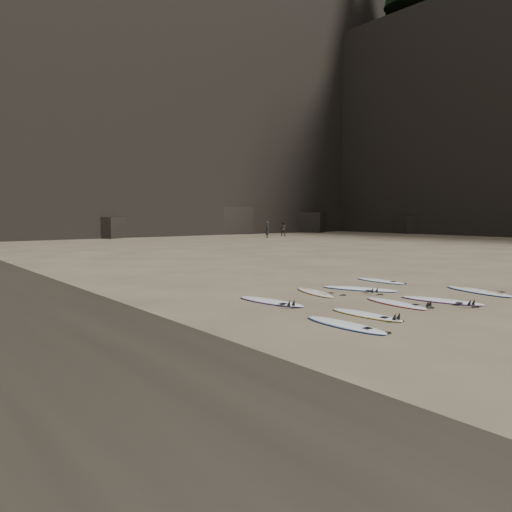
{
  "coord_description": "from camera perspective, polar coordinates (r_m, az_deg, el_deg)",
  "views": [
    {
      "loc": [
        -12.98,
        -8.99,
        2.72
      ],
      "look_at": [
        -4.21,
        2.29,
        1.5
      ],
      "focal_mm": 35.0,
      "sensor_mm": 36.0,
      "label": 1
    }
  ],
  "objects": [
    {
      "name": "surfboard_1",
      "position": [
        13.68,
        12.48,
        -6.54
      ],
      "size": [
        0.65,
        2.26,
        0.08
      ],
      "primitive_type": "ellipsoid",
      "rotation": [
        0.0,
        0.0,
        0.05
      ],
      "color": "white",
      "rests_on": "ground"
    },
    {
      "name": "surfboard_2",
      "position": [
        15.59,
        15.67,
        -5.2
      ],
      "size": [
        0.83,
        2.37,
        0.08
      ],
      "primitive_type": "ellipsoid",
      "rotation": [
        0.0,
        0.0,
        -0.12
      ],
      "color": "white",
      "rests_on": "ground"
    },
    {
      "name": "surfboard_8",
      "position": [
        20.56,
        13.99,
        -2.75
      ],
      "size": [
        0.56,
        2.29,
        0.08
      ],
      "primitive_type": "ellipsoid",
      "rotation": [
        0.0,
        0.0,
        -0.0
      ],
      "color": "white",
      "rests_on": "ground"
    },
    {
      "name": "surfboard_5",
      "position": [
        15.31,
        1.69,
        -5.18
      ],
      "size": [
        0.98,
        2.58,
        0.09
      ],
      "primitive_type": "ellipsoid",
      "rotation": [
        0.0,
        0.0,
        0.15
      ],
      "color": "white",
      "rests_on": "ground"
    },
    {
      "name": "surfboard_7",
      "position": [
        18.23,
        11.75,
        -3.65
      ],
      "size": [
        1.75,
        2.69,
        0.1
      ],
      "primitive_type": "ellipsoid",
      "rotation": [
        0.0,
        0.0,
        0.45
      ],
      "color": "white",
      "rests_on": "ground"
    },
    {
      "name": "surfboard_0",
      "position": [
        12.36,
        10.14,
        -7.7
      ],
      "size": [
        0.59,
        2.47,
        0.09
      ],
      "primitive_type": "ellipsoid",
      "rotation": [
        0.0,
        0.0,
        0.0
      ],
      "color": "white",
      "rests_on": "ground"
    },
    {
      "name": "headland",
      "position": [
        70.91,
        -5.51,
        19.81
      ],
      "size": [
        170.0,
        101.0,
        63.47
      ],
      "color": "black",
      "rests_on": "ground"
    },
    {
      "name": "surfboard_4",
      "position": [
        18.91,
        24.06,
        -3.67
      ],
      "size": [
        1.22,
        2.75,
        0.1
      ],
      "primitive_type": "ellipsoid",
      "rotation": [
        0.0,
        0.0,
        -0.22
      ],
      "color": "white",
      "rests_on": "ground"
    },
    {
      "name": "person_a",
      "position": [
        55.98,
        1.32,
        3.03
      ],
      "size": [
        0.63,
        0.78,
        1.84
      ],
      "primitive_type": "imported",
      "rotation": [
        0.0,
        0.0,
        1.24
      ],
      "color": "black",
      "rests_on": "ground"
    },
    {
      "name": "surfboard_3",
      "position": [
        16.49,
        20.43,
        -4.77
      ],
      "size": [
        1.18,
        2.6,
        0.09
      ],
      "primitive_type": "ellipsoid",
      "rotation": [
        0.0,
        0.0,
        0.24
      ],
      "color": "white",
      "rests_on": "ground"
    },
    {
      "name": "surfboard_6",
      "position": [
        17.18,
        6.73,
        -4.13
      ],
      "size": [
        1.13,
        2.32,
        0.08
      ],
      "primitive_type": "ellipsoid",
      "rotation": [
        0.0,
        0.0,
        -0.27
      ],
      "color": "white",
      "rests_on": "ground"
    },
    {
      "name": "ground",
      "position": [
        16.03,
        17.23,
        -5.12
      ],
      "size": [
        240.0,
        240.0,
        0.0
      ],
      "primitive_type": "plane",
      "color": "#897559",
      "rests_on": "ground"
    },
    {
      "name": "person_b",
      "position": [
        59.95,
        3.07,
        3.13
      ],
      "size": [
        1.09,
        1.11,
        1.8
      ],
      "primitive_type": "imported",
      "rotation": [
        0.0,
        0.0,
        2.29
      ],
      "color": "black",
      "rests_on": "ground"
    }
  ]
}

